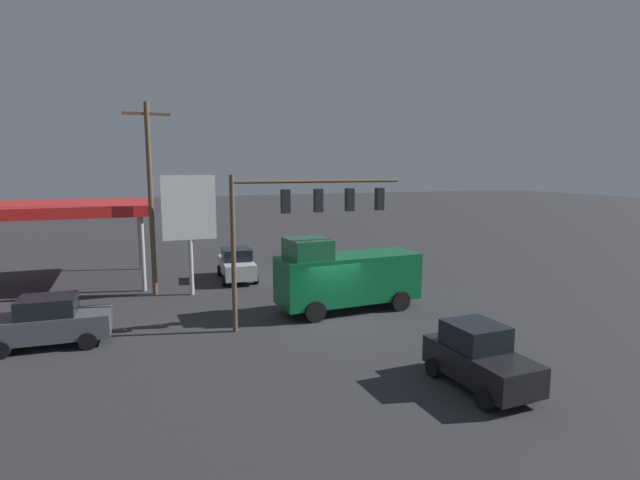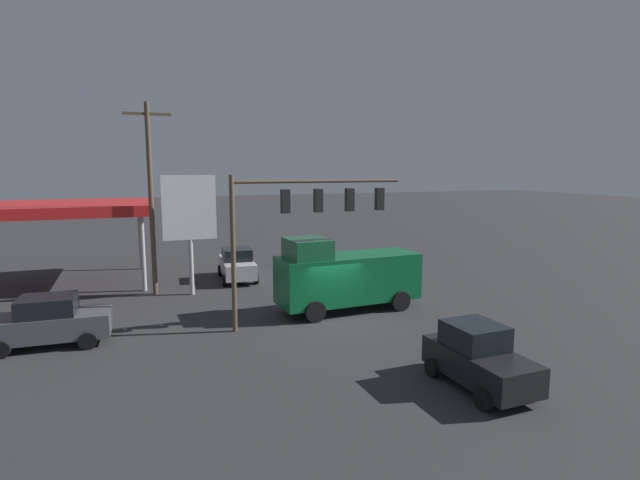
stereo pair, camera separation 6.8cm
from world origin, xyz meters
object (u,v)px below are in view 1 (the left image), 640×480
Objects in this scene: utility_pole at (151,195)px; sedan_waiting at (49,322)px; price_sign at (189,211)px; delivery_truck at (345,276)px; sedan_far at (237,264)px; traffic_signal_assembly at (305,212)px; hatchback_crossing at (479,357)px.

utility_pole reaches higher than sedan_waiting.
utility_pole is 2.26× the size of sedan_waiting.
utility_pole is 2.19m from price_sign.
delivery_truck is at bearing 141.95° from utility_pole.
sedan_far is at bearing -70.12° from delivery_truck.
sedan_waiting is at bearing -4.86° from traffic_signal_assembly.
traffic_signal_assembly is 1.69× the size of sedan_far.
sedan_far is 9.11m from delivery_truck.
hatchback_crossing is at bearing 110.03° from traffic_signal_assembly.
sedan_waiting is at bearing 44.94° from price_sign.
utility_pole is 9.14m from sedan_waiting.
sedan_waiting is 12.56m from sedan_far.
price_sign is (-1.84, 0.80, -0.85)m from utility_pole.
utility_pole is at bearing -40.63° from delivery_truck.
traffic_signal_assembly is at bearing 120.52° from price_sign.
price_sign is 9.07m from delivery_truck.
delivery_truck reaches higher than hatchback_crossing.
delivery_truck is at bearing -176.24° from sedan_waiting.
sedan_far is (1.06, -9.57, -3.97)m from traffic_signal_assembly.
traffic_signal_assembly is at bearing 127.53° from utility_pole.
sedan_waiting is 0.65× the size of delivery_truck.
traffic_signal_assembly is 9.70m from utility_pole.
price_sign is 0.93× the size of delivery_truck.
price_sign is 1.41× the size of sedan_far.
sedan_far is at bearing -138.23° from price_sign.
utility_pole is 2.24× the size of sedan_far.
hatchback_crossing is (-13.02, 8.86, -0.00)m from sedan_waiting.
hatchback_crossing is at bearing 17.12° from sedan_far.
sedan_waiting is 1.16× the size of hatchback_crossing.
hatchback_crossing reaches higher than sedan_waiting.
sedan_far is (-4.85, -1.88, -4.39)m from utility_pole.
hatchback_crossing is at bearing 119.35° from utility_pole.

